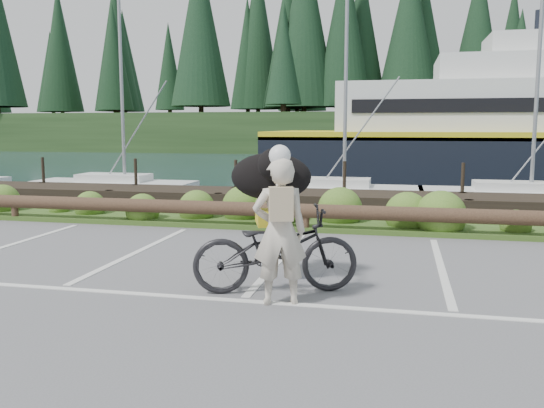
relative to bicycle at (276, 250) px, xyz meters
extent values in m
plane|color=#59585B|center=(-0.33, -0.10, -0.58)|extent=(72.00, 72.00, 0.00)
plane|color=#172D37|center=(-0.33, 47.90, -1.78)|extent=(160.00, 160.00, 0.00)
cube|color=#3D5B21|center=(-0.33, 5.20, -0.53)|extent=(34.00, 1.60, 0.10)
imported|color=black|center=(0.00, 0.00, 0.00)|extent=(2.34, 1.41, 1.16)
imported|color=beige|center=(0.16, -0.49, 0.34)|extent=(0.78, 0.63, 1.84)
ellipsoid|color=black|center=(-0.22, 0.67, 0.92)|extent=(0.91, 1.30, 0.68)
camera|label=1|loc=(1.60, -7.36, 1.64)|focal=38.00mm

